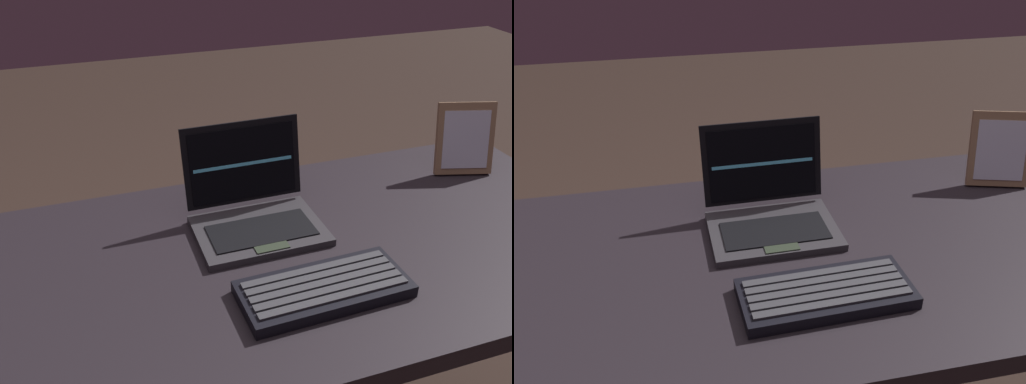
# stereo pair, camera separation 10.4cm
# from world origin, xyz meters

# --- Properties ---
(desk) EXTENTS (1.59, 0.65, 0.73)m
(desk) POSITION_xyz_m (0.00, 0.00, 0.65)
(desk) COLOR black
(desk) RESTS_ON ground
(laptop_front) EXTENTS (0.26, 0.22, 0.20)m
(laptop_front) POSITION_xyz_m (0.06, 0.10, 0.77)
(laptop_front) COLOR #312F33
(laptop_front) RESTS_ON desk
(external_keyboard) EXTENTS (0.30, 0.13, 0.03)m
(external_keyboard) POSITION_xyz_m (0.11, -0.14, 0.74)
(external_keyboard) COLOR black
(external_keyboard) RESTS_ON desk
(photo_frame) EXTENTS (0.15, 0.09, 0.17)m
(photo_frame) POSITION_xyz_m (0.62, 0.17, 0.81)
(photo_frame) COLOR #866548
(photo_frame) RESTS_ON desk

